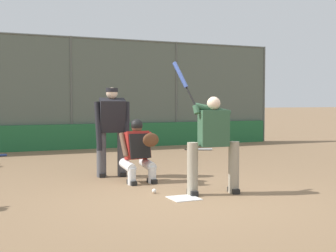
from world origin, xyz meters
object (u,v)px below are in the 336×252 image
at_px(spare_bat_first_base_side, 136,148).
at_px(baseball_loose, 154,191).
at_px(umpire_home, 112,129).
at_px(batter_at_plate, 213,141).
at_px(spare_bat_near_backstop, 202,149).
at_px(catcher_behind_plate, 139,150).

distance_m(spare_bat_first_base_side, baseball_loose, 6.83).
xyz_separation_m(umpire_home, baseball_loose, (-0.14, 1.84, -0.90)).
bearing_deg(baseball_loose, umpire_home, -85.75).
xyz_separation_m(batter_at_plate, spare_bat_near_backstop, (-2.91, -5.86, -0.81)).
distance_m(umpire_home, baseball_loose, 2.06).
height_order(umpire_home, spare_bat_first_base_side, umpire_home).
height_order(catcher_behind_plate, spare_bat_first_base_side, catcher_behind_plate).
bearing_deg(spare_bat_near_backstop, umpire_home, -116.72).
bearing_deg(catcher_behind_plate, umpire_home, -76.33).
height_order(batter_at_plate, spare_bat_first_base_side, batter_at_plate).
distance_m(spare_bat_near_backstop, spare_bat_first_base_side, 2.02).
xyz_separation_m(batter_at_plate, umpire_home, (0.97, -2.27, 0.09)).
bearing_deg(baseball_loose, batter_at_plate, 152.79).
distance_m(catcher_behind_plate, spare_bat_near_backstop, 5.74).
distance_m(catcher_behind_plate, umpire_home, 0.92).
height_order(catcher_behind_plate, umpire_home, umpire_home).
xyz_separation_m(spare_bat_near_backstop, spare_bat_first_base_side, (1.71, -1.08, 0.00)).
bearing_deg(spare_bat_first_base_side, batter_at_plate, 141.70).
xyz_separation_m(batter_at_plate, spare_bat_first_base_side, (-1.20, -6.94, -0.81)).
relative_size(batter_at_plate, spare_bat_near_backstop, 2.69).
bearing_deg(catcher_behind_plate, batter_at_plate, 113.04).
xyz_separation_m(catcher_behind_plate, baseball_loose, (0.11, 1.03, -0.56)).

